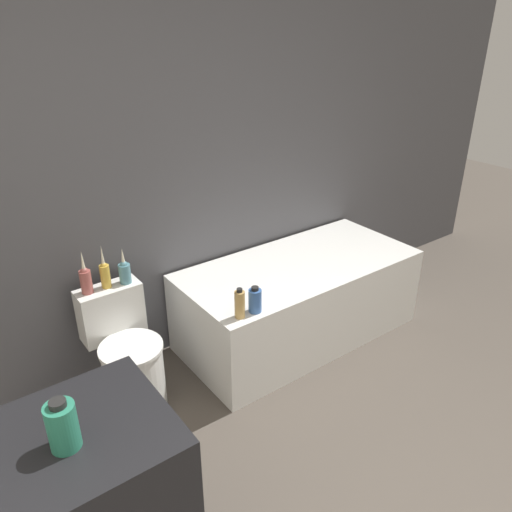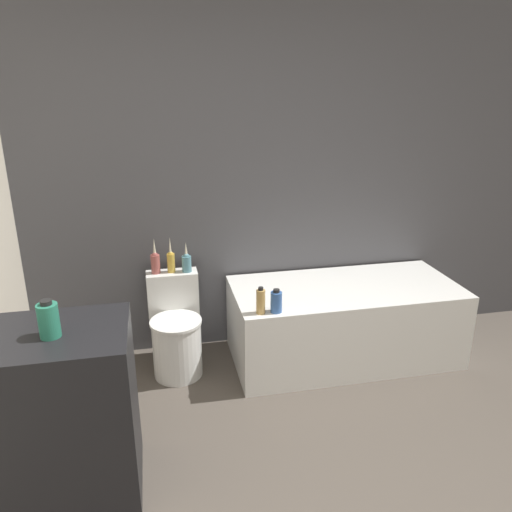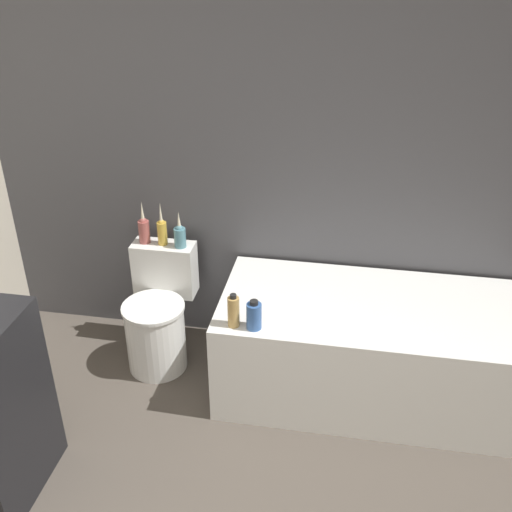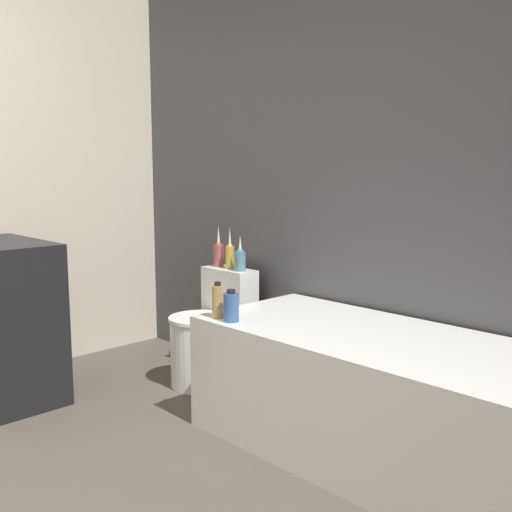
{
  "view_description": "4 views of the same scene",
  "coord_description": "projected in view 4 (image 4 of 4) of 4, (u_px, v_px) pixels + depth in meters",
  "views": [
    {
      "loc": [
        -1.33,
        -0.39,
        2.09
      ],
      "look_at": [
        0.25,
        1.75,
        0.79
      ],
      "focal_mm": 35.0,
      "sensor_mm": 36.0,
      "label": 1
    },
    {
      "loc": [
        -0.65,
        -1.29,
        1.99
      ],
      "look_at": [
        -0.01,
        1.7,
        0.91
      ],
      "focal_mm": 35.0,
      "sensor_mm": 36.0,
      "label": 2
    },
    {
      "loc": [
        0.51,
        -0.82,
        2.31
      ],
      "look_at": [
        0.07,
        1.68,
        0.9
      ],
      "focal_mm": 42.0,
      "sensor_mm": 36.0,
      "label": 3
    },
    {
      "loc": [
        2.18,
        -0.34,
        1.31
      ],
      "look_at": [
        0.17,
        1.62,
        0.89
      ],
      "focal_mm": 42.0,
      "sensor_mm": 36.0,
      "label": 4
    }
  ],
  "objects": [
    {
      "name": "bathtub",
      "position": [
        371.0,
        394.0,
        2.71
      ],
      "size": [
        1.65,
        0.77,
        0.57
      ],
      "color": "white",
      "rests_on": "ground"
    },
    {
      "name": "shampoo_bottle_tall",
      "position": [
        218.0,
        301.0,
        2.95
      ],
      "size": [
        0.06,
        0.06,
        0.18
      ],
      "color": "tan",
      "rests_on": "bathtub"
    },
    {
      "name": "shampoo_bottle_short",
      "position": [
        231.0,
        307.0,
        2.88
      ],
      "size": [
        0.07,
        0.07,
        0.16
      ],
      "color": "#335999",
      "rests_on": "bathtub"
    },
    {
      "name": "vase_bronze",
      "position": [
        240.0,
        259.0,
        3.61
      ],
      "size": [
        0.07,
        0.07,
        0.22
      ],
      "color": "teal",
      "rests_on": "toilet"
    },
    {
      "name": "wall_back_tiled",
      "position": [
        318.0,
        169.0,
        3.35
      ],
      "size": [
        6.4,
        0.06,
        2.6
      ],
      "color": "#4C4C51",
      "rests_on": "ground_plane"
    },
    {
      "name": "vase_gold",
      "position": [
        219.0,
        253.0,
        3.77
      ],
      "size": [
        0.06,
        0.06,
        0.26
      ],
      "color": "#994C47",
      "rests_on": "toilet"
    },
    {
      "name": "vase_silver",
      "position": [
        230.0,
        255.0,
        3.69
      ],
      "size": [
        0.06,
        0.06,
        0.26
      ],
      "color": "gold",
      "rests_on": "toilet"
    },
    {
      "name": "toilet",
      "position": [
        207.0,
        335.0,
        3.63
      ],
      "size": [
        0.36,
        0.51,
        0.69
      ],
      "color": "white",
      "rests_on": "ground"
    }
  ]
}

